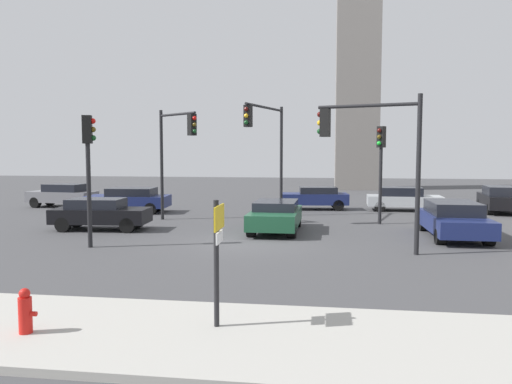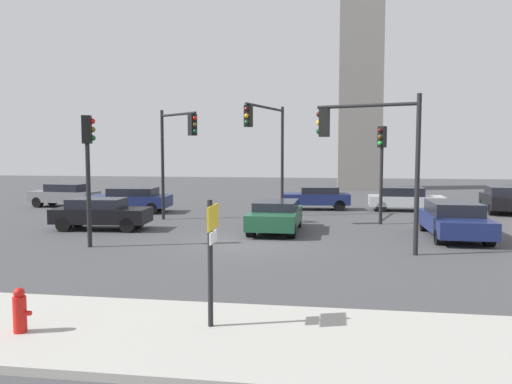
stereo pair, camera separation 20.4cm
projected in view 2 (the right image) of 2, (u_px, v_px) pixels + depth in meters
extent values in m
plane|color=#424244|center=(249.00, 243.00, 18.90)|extent=(95.79, 95.79, 0.00)
cube|color=#A8A59E|center=(163.00, 335.00, 9.22)|extent=(34.48, 3.67, 0.15)
cylinder|color=black|center=(210.00, 264.00, 9.36)|extent=(0.10, 0.10, 2.42)
cube|color=gold|center=(213.00, 217.00, 9.28)|extent=(0.03, 0.79, 0.45)
cube|color=white|center=(213.00, 237.00, 9.31)|extent=(0.03, 0.50, 0.22)
cylinder|color=black|center=(163.00, 165.00, 25.28)|extent=(0.16, 0.16, 5.56)
cylinder|color=black|center=(178.00, 114.00, 24.02)|extent=(2.33, 1.89, 0.12)
cube|color=black|center=(192.00, 125.00, 23.20)|extent=(0.45, 0.45, 1.00)
sphere|color=red|center=(195.00, 118.00, 23.03)|extent=(0.20, 0.20, 0.20)
sphere|color=#594714|center=(195.00, 125.00, 23.05)|extent=(0.20, 0.20, 0.20)
sphere|color=#14471E|center=(195.00, 131.00, 23.07)|extent=(0.20, 0.20, 0.20)
cylinder|color=black|center=(381.00, 176.00, 23.61)|extent=(0.16, 0.16, 4.66)
cube|color=black|center=(382.00, 137.00, 23.46)|extent=(0.45, 0.45, 1.00)
sphere|color=#4C0F0C|center=(380.00, 130.00, 23.29)|extent=(0.20, 0.20, 0.20)
sphere|color=#594714|center=(380.00, 137.00, 23.32)|extent=(0.20, 0.20, 0.20)
sphere|color=green|center=(380.00, 143.00, 23.34)|extent=(0.20, 0.20, 0.20)
cylinder|color=black|center=(417.00, 175.00, 16.46)|extent=(0.16, 0.16, 5.37)
cylinder|color=black|center=(366.00, 106.00, 17.01)|extent=(3.37, 1.10, 0.12)
cube|color=black|center=(324.00, 123.00, 17.68)|extent=(0.40, 0.40, 1.00)
sphere|color=#4C0F0C|center=(319.00, 114.00, 17.74)|extent=(0.20, 0.20, 0.20)
sphere|color=yellow|center=(319.00, 123.00, 17.76)|extent=(0.20, 0.20, 0.20)
sphere|color=#14471E|center=(319.00, 131.00, 17.78)|extent=(0.20, 0.20, 0.20)
cylinder|color=black|center=(88.00, 182.00, 17.89)|extent=(0.16, 0.16, 4.76)
cube|color=black|center=(87.00, 130.00, 17.74)|extent=(0.40, 0.40, 1.00)
sphere|color=red|center=(92.00, 121.00, 17.74)|extent=(0.20, 0.20, 0.20)
sphere|color=#594714|center=(93.00, 130.00, 17.77)|extent=(0.20, 0.20, 0.20)
sphere|color=#14471E|center=(93.00, 138.00, 17.79)|extent=(0.20, 0.20, 0.20)
cylinder|color=black|center=(282.00, 162.00, 26.71)|extent=(0.16, 0.16, 5.86)
cylinder|color=black|center=(266.00, 107.00, 24.46)|extent=(1.35, 4.34, 0.12)
cube|color=black|center=(248.00, 116.00, 22.70)|extent=(0.40, 0.40, 1.00)
sphere|color=#4C0F0C|center=(246.00, 109.00, 22.50)|extent=(0.20, 0.20, 0.20)
sphere|color=yellow|center=(246.00, 116.00, 22.52)|extent=(0.20, 0.20, 0.20)
sphere|color=#14471E|center=(246.00, 122.00, 22.55)|extent=(0.20, 0.20, 0.20)
cylinder|color=red|center=(20.00, 314.00, 9.11)|extent=(0.24, 0.24, 0.67)
sphere|color=red|center=(19.00, 293.00, 9.08)|extent=(0.20, 0.20, 0.20)
cylinder|color=red|center=(28.00, 313.00, 9.08)|extent=(0.10, 0.09, 0.09)
cube|color=#19472D|center=(276.00, 217.00, 21.51)|extent=(2.06, 4.45, 0.65)
cube|color=black|center=(276.00, 206.00, 21.68)|extent=(1.79, 2.50, 0.42)
cylinder|color=black|center=(291.00, 231.00, 19.92)|extent=(0.37, 0.59, 0.59)
cylinder|color=black|center=(251.00, 230.00, 20.19)|extent=(0.37, 0.59, 0.59)
cylinder|color=black|center=(297.00, 221.00, 22.88)|extent=(0.37, 0.59, 0.59)
cylinder|color=black|center=(262.00, 220.00, 23.15)|extent=(0.37, 0.59, 0.59)
cube|color=navy|center=(316.00, 199.00, 29.73)|extent=(4.04, 1.98, 0.65)
cube|color=black|center=(320.00, 191.00, 29.68)|extent=(2.32, 1.61, 0.43)
cylinder|color=black|center=(294.00, 205.00, 29.17)|extent=(0.67, 0.35, 0.65)
cylinder|color=black|center=(294.00, 203.00, 30.47)|extent=(0.67, 0.35, 0.65)
cylinder|color=black|center=(340.00, 205.00, 29.04)|extent=(0.67, 0.35, 0.65)
cylinder|color=black|center=(337.00, 203.00, 30.34)|extent=(0.67, 0.35, 0.65)
cube|color=#ADB2B7|center=(406.00, 201.00, 29.04)|extent=(4.27, 1.85, 0.59)
cube|color=black|center=(402.00, 192.00, 29.04)|extent=(2.40, 1.59, 0.54)
cylinder|color=black|center=(429.00, 205.00, 29.52)|extent=(0.61, 0.33, 0.60)
cylinder|color=black|center=(433.00, 208.00, 28.11)|extent=(0.61, 0.33, 0.60)
cylinder|color=black|center=(380.00, 204.00, 30.02)|extent=(0.61, 0.33, 0.60)
cylinder|color=black|center=(381.00, 207.00, 28.61)|extent=(0.61, 0.33, 0.60)
cube|color=navy|center=(454.00, 223.00, 19.92)|extent=(2.09, 4.80, 0.64)
cube|color=black|center=(453.00, 208.00, 20.11)|extent=(1.83, 2.69, 0.55)
cylinder|color=black|center=(489.00, 238.00, 18.21)|extent=(0.38, 0.59, 0.59)
cylinder|color=black|center=(441.00, 237.00, 18.47)|extent=(0.38, 0.59, 0.59)
cylinder|color=black|center=(466.00, 225.00, 21.42)|extent=(0.38, 0.59, 0.59)
cylinder|color=black|center=(425.00, 224.00, 21.68)|extent=(0.38, 0.59, 0.59)
cube|color=slate|center=(64.00, 196.00, 31.15)|extent=(4.31, 2.14, 0.66)
cube|color=black|center=(67.00, 188.00, 31.05)|extent=(2.47, 1.75, 0.50)
cylinder|color=black|center=(38.00, 202.00, 30.85)|extent=(0.69, 0.38, 0.66)
cylinder|color=black|center=(52.00, 200.00, 32.21)|extent=(0.69, 0.38, 0.66)
cylinder|color=black|center=(78.00, 203.00, 30.14)|extent=(0.69, 0.38, 0.66)
cylinder|color=black|center=(91.00, 201.00, 31.50)|extent=(0.69, 0.38, 0.66)
cube|color=black|center=(501.00, 201.00, 28.20)|extent=(2.22, 4.30, 0.70)
cube|color=black|center=(503.00, 191.00, 27.96)|extent=(1.80, 2.47, 0.55)
cylinder|color=black|center=(483.00, 204.00, 29.76)|extent=(0.38, 0.65, 0.62)
cylinder|color=black|center=(509.00, 205.00, 29.39)|extent=(0.38, 0.65, 0.62)
cylinder|color=black|center=(492.00, 210.00, 27.07)|extent=(0.38, 0.65, 0.62)
cube|color=navy|center=(129.00, 201.00, 28.40)|extent=(4.73, 2.34, 0.64)
cube|color=black|center=(133.00, 192.00, 28.34)|extent=(2.69, 1.95, 0.49)
cylinder|color=black|center=(97.00, 208.00, 27.72)|extent=(0.68, 0.41, 0.66)
cylinder|color=black|center=(108.00, 205.00, 29.36)|extent=(0.68, 0.41, 0.66)
cylinder|color=black|center=(152.00, 208.00, 27.48)|extent=(0.68, 0.41, 0.66)
cylinder|color=black|center=(160.00, 205.00, 29.12)|extent=(0.68, 0.41, 0.66)
cube|color=black|center=(102.00, 215.00, 22.05)|extent=(4.29, 1.98, 0.64)
cube|color=black|center=(97.00, 204.00, 22.03)|extent=(2.44, 1.65, 0.47)
cylinder|color=black|center=(138.00, 221.00, 22.65)|extent=(0.67, 0.35, 0.65)
cylinder|color=black|center=(128.00, 225.00, 21.27)|extent=(0.67, 0.35, 0.65)
cylinder|color=black|center=(78.00, 220.00, 22.89)|extent=(0.67, 0.35, 0.65)
cylinder|color=black|center=(64.00, 224.00, 21.50)|extent=(0.67, 0.35, 0.65)
cube|color=gray|center=(360.00, 66.00, 45.66)|extent=(3.89, 3.89, 22.67)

